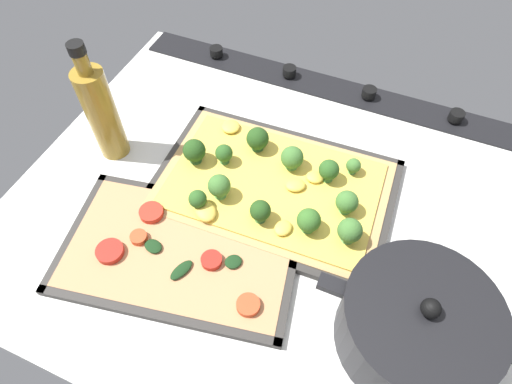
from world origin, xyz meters
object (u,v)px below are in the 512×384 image
(veggie_pizza_back, at_px, (178,251))
(baking_tray_back, at_px, (180,252))
(baking_tray_front, at_px, (273,189))
(cooking_pot, at_px, (415,326))
(oil_bottle, at_px, (101,112))
(broccoli_pizza, at_px, (273,184))

(veggie_pizza_back, bearing_deg, baking_tray_back, -131.60)
(baking_tray_front, relative_size, cooking_pot, 1.54)
(cooking_pot, height_order, oil_bottle, oil_bottle)
(veggie_pizza_back, xyz_separation_m, oil_bottle, (0.21, -0.14, 0.08))
(broccoli_pizza, relative_size, baking_tray_back, 0.98)
(baking_tray_back, bearing_deg, broccoli_pizza, -118.16)
(baking_tray_back, relative_size, veggie_pizza_back, 1.08)
(baking_tray_front, bearing_deg, veggie_pizza_back, 62.42)
(cooking_pot, bearing_deg, broccoli_pizza, -31.76)
(baking_tray_front, height_order, cooking_pot, cooking_pot)
(broccoli_pizza, xyz_separation_m, baking_tray_back, (0.09, 0.16, -0.02))
(broccoli_pizza, bearing_deg, oil_bottle, 4.40)
(cooking_pot, bearing_deg, veggie_pizza_back, 1.12)
(baking_tray_back, xyz_separation_m, veggie_pizza_back, (0.00, 0.00, 0.01))
(baking_tray_back, distance_m, cooking_pot, 0.35)
(broccoli_pizza, xyz_separation_m, veggie_pizza_back, (0.09, 0.17, -0.01))
(baking_tray_front, distance_m, oil_bottle, 0.31)
(broccoli_pizza, xyz_separation_m, oil_bottle, (0.30, 0.02, 0.07))
(baking_tray_back, bearing_deg, veggie_pizza_back, 48.40)
(baking_tray_front, relative_size, broccoli_pizza, 1.06)
(broccoli_pizza, bearing_deg, veggie_pizza_back, 61.71)
(baking_tray_back, distance_m, oil_bottle, 0.27)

